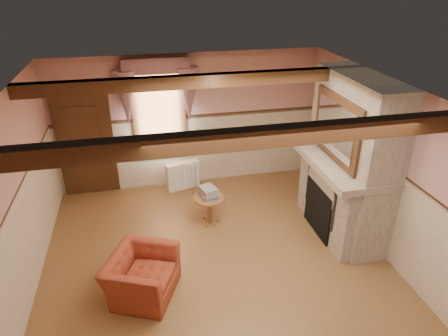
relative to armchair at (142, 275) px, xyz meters
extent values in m
cube|color=brown|center=(1.18, 0.29, -0.32)|extent=(5.50, 6.00, 0.01)
cube|color=silver|center=(1.18, 0.29, 2.48)|extent=(5.50, 6.00, 0.01)
cube|color=tan|center=(1.18, 3.29, 1.08)|extent=(5.50, 0.02, 2.80)
cube|color=tan|center=(-1.57, 0.29, 1.08)|extent=(0.02, 6.00, 2.80)
cube|color=tan|center=(3.93, 0.29, 1.08)|extent=(0.02, 6.00, 2.80)
cube|color=black|center=(3.18, 0.89, 0.13)|extent=(0.20, 0.95, 0.90)
imported|color=maroon|center=(0.00, 0.00, 0.00)|extent=(1.20, 1.26, 0.65)
cylinder|color=brown|center=(1.28, 1.56, -0.05)|extent=(0.74, 0.74, 0.55)
cube|color=#B7AD8C|center=(1.26, 1.57, 0.33)|extent=(0.34, 0.38, 0.20)
cube|color=white|center=(0.96, 2.99, -0.02)|extent=(0.72, 0.35, 0.60)
imported|color=brown|center=(3.42, 0.80, 1.14)|extent=(0.36, 0.36, 0.09)
cube|color=black|center=(3.42, 1.39, 1.20)|extent=(0.14, 0.24, 0.20)
cylinder|color=#B47832|center=(3.42, 1.24, 1.24)|extent=(0.11, 0.11, 0.28)
cylinder|color=maroon|center=(3.42, 0.23, 1.18)|extent=(0.06, 0.06, 0.16)
cylinder|color=yellow|center=(3.42, 0.71, 1.16)|extent=(0.06, 0.06, 0.12)
cube|color=gray|center=(3.60, 0.89, 1.08)|extent=(0.85, 2.00, 2.80)
cube|color=gray|center=(3.42, 0.89, 1.04)|extent=(1.05, 2.05, 0.12)
cube|color=silver|center=(3.24, 0.89, 1.65)|extent=(0.06, 1.44, 1.04)
cube|color=black|center=(-0.92, 3.23, 0.73)|extent=(1.10, 0.10, 2.10)
cube|color=white|center=(0.58, 3.26, 1.33)|extent=(1.06, 0.08, 2.02)
cube|color=gray|center=(0.58, 3.17, 1.93)|extent=(1.30, 0.14, 1.40)
cube|color=black|center=(1.18, -0.91, 2.38)|extent=(5.50, 0.18, 0.20)
cube|color=black|center=(1.18, 1.49, 2.38)|extent=(5.50, 0.18, 0.20)
camera|label=1|loc=(0.20, -4.56, 3.94)|focal=32.00mm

